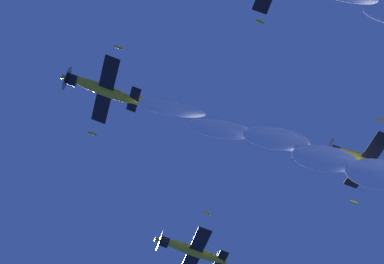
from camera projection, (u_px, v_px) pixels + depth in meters
name	position (u px, v px, depth m)	size (l,w,h in m)	color
airplane_lead	(101.00, 89.00, 69.96)	(6.93, 6.57, 3.81)	gold
airplane_right_wingman	(191.00, 250.00, 76.81)	(6.90, 6.59, 3.81)	gold
airplane_slot_tail	(362.00, 159.00, 72.71)	(6.90, 6.57, 3.94)	gold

